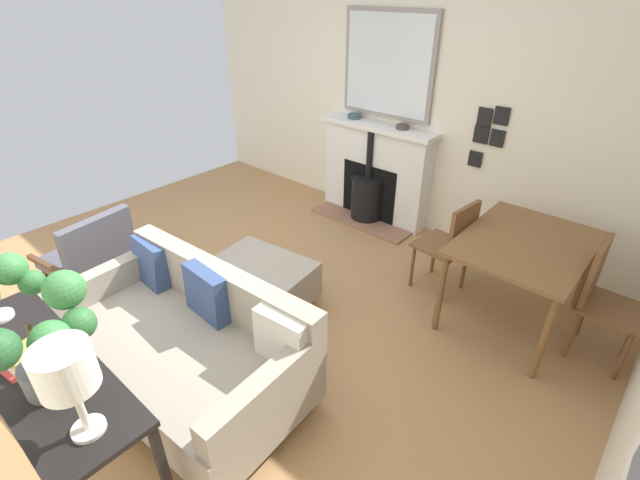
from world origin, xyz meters
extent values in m
cube|color=#A87A4C|center=(0.00, 0.00, 0.00)|extent=(4.82, 5.47, 0.01)
cube|color=silver|center=(-2.41, 0.00, 1.44)|extent=(0.12, 5.47, 2.88)
cube|color=#93664C|center=(-1.97, -0.12, 0.01)|extent=(0.30, 1.21, 0.03)
cube|color=white|center=(-2.23, -0.12, 0.51)|extent=(0.23, 1.28, 1.03)
cube|color=black|center=(-2.14, -0.12, 0.34)|extent=(0.06, 0.70, 0.61)
cylinder|color=black|center=(-2.10, -0.12, 0.26)|extent=(0.36, 0.36, 0.46)
cylinder|color=black|center=(-2.10, -0.12, 0.50)|extent=(0.38, 0.38, 0.02)
cylinder|color=black|center=(-2.10, -0.12, 0.77)|extent=(0.07, 0.07, 0.52)
cube|color=white|center=(-2.21, -0.12, 1.05)|extent=(0.28, 1.36, 0.05)
cube|color=gray|center=(-2.33, -0.12, 1.65)|extent=(0.04, 1.06, 1.03)
cube|color=silver|center=(-2.31, -0.12, 1.65)|extent=(0.01, 0.98, 0.95)
cylinder|color=#334C56|center=(-2.23, -0.45, 1.10)|extent=(0.15, 0.15, 0.05)
torus|color=#334C56|center=(-2.23, -0.45, 1.12)|extent=(0.15, 0.15, 0.01)
cylinder|color=#47382D|center=(-2.23, 0.17, 1.10)|extent=(0.14, 0.14, 0.04)
torus|color=#47382D|center=(-2.23, 0.17, 1.12)|extent=(0.14, 0.14, 0.01)
cylinder|color=#B2B2B7|center=(1.11, -0.30, 0.05)|extent=(0.04, 0.04, 0.10)
cylinder|color=#B2B2B7|center=(0.39, -0.34, 0.05)|extent=(0.04, 0.04, 0.10)
cylinder|color=#B2B2B7|center=(0.30, 1.11, 0.05)|extent=(0.04, 0.04, 0.10)
cube|color=gray|center=(0.71, 0.41, 0.26)|extent=(1.00, 1.77, 0.32)
cube|color=gray|center=(0.32, 0.38, 0.60)|extent=(0.24, 1.72, 0.35)
cube|color=gray|center=(0.76, -0.39, 0.52)|extent=(0.86, 0.17, 0.20)
cube|color=gray|center=(0.66, 1.20, 0.52)|extent=(0.86, 0.17, 0.20)
cube|color=#334775|center=(0.46, -0.26, 0.58)|extent=(0.17, 0.36, 0.36)
cube|color=#334775|center=(0.42, 0.37, 0.59)|extent=(0.14, 0.37, 0.37)
cube|color=beige|center=(0.38, 1.04, 0.58)|extent=(0.15, 0.35, 0.35)
cylinder|color=#B2B2B7|center=(0.09, -0.13, 0.04)|extent=(0.04, 0.04, 0.09)
cylinder|color=#B2B2B7|center=(0.01, 0.51, 0.04)|extent=(0.04, 0.04, 0.09)
cylinder|color=#B2B2B7|center=(-0.44, -0.20, 0.04)|extent=(0.04, 0.04, 0.09)
cylinder|color=#B2B2B7|center=(-0.52, 0.44, 0.04)|extent=(0.04, 0.04, 0.09)
cube|color=gray|center=(-0.21, 0.15, 0.25)|extent=(0.75, 0.88, 0.31)
cube|color=#4C3321|center=(0.38, -1.38, 0.16)|extent=(0.05, 0.05, 0.33)
cube|color=#4C3321|center=(0.89, -1.30, 0.16)|extent=(0.05, 0.05, 0.33)
cube|color=#4C3321|center=(0.31, -0.91, 0.16)|extent=(0.05, 0.05, 0.33)
cube|color=#4C3321|center=(0.81, -0.83, 0.16)|extent=(0.05, 0.05, 0.33)
cube|color=#4C4C56|center=(0.60, -1.11, 0.35)|extent=(0.68, 0.64, 0.08)
cube|color=#4C4C56|center=(0.56, -0.86, 0.59)|extent=(0.61, 0.20, 0.41)
cube|color=#4C3321|center=(0.28, -1.16, 0.44)|extent=(0.12, 0.53, 0.04)
cube|color=#4C3321|center=(0.91, -1.06, 0.44)|extent=(0.12, 0.53, 0.04)
cube|color=black|center=(1.23, -0.29, 0.36)|extent=(0.04, 0.04, 0.71)
cube|color=black|center=(1.23, 1.11, 0.36)|extent=(0.04, 0.04, 0.71)
cube|color=black|center=(1.42, 0.41, 0.73)|extent=(0.44, 1.46, 0.03)
cylinder|color=white|center=(1.42, -0.14, 0.75)|extent=(0.14, 0.14, 0.02)
cylinder|color=beige|center=(1.42, 0.96, 0.75)|extent=(0.14, 0.14, 0.02)
cylinder|color=beige|center=(1.42, 0.96, 0.89)|extent=(0.03, 0.03, 0.25)
cylinder|color=silver|center=(1.42, 0.96, 1.11)|extent=(0.23, 0.23, 0.19)
cylinder|color=#4C4C51|center=(1.42, 0.59, 0.82)|extent=(0.23, 0.23, 0.14)
cylinder|color=brown|center=(1.42, 0.59, 1.00)|extent=(0.02, 0.02, 0.23)
sphere|color=#387A3D|center=(1.39, 0.75, 1.10)|extent=(0.17, 0.17, 0.17)
sphere|color=#2D6633|center=(1.27, 0.73, 1.10)|extent=(0.14, 0.14, 0.14)
sphere|color=#387A3D|center=(1.25, 0.63, 1.23)|extent=(0.18, 0.18, 0.18)
sphere|color=#2D6633|center=(1.32, 0.46, 1.22)|extent=(0.11, 0.11, 0.11)
sphere|color=#387A3D|center=(1.37, 0.40, 1.29)|extent=(0.15, 0.15, 0.15)
cube|color=#B23833|center=(1.42, 0.33, 0.76)|extent=(0.30, 0.23, 0.03)
cube|color=beige|center=(1.42, 0.34, 0.78)|extent=(0.25, 0.18, 0.02)
cube|color=olive|center=(1.41, 0.34, 0.81)|extent=(0.25, 0.19, 0.03)
cylinder|color=brown|center=(-1.95, 1.40, 0.35)|extent=(0.05, 0.05, 0.69)
cylinder|color=brown|center=(-0.93, 1.40, 0.35)|extent=(0.05, 0.05, 0.69)
cylinder|color=brown|center=(-1.95, 2.15, 0.35)|extent=(0.05, 0.05, 0.69)
cylinder|color=brown|center=(-0.93, 2.15, 0.35)|extent=(0.05, 0.05, 0.69)
cube|color=brown|center=(-1.44, 1.78, 0.71)|extent=(1.12, 0.85, 0.03)
cylinder|color=brown|center=(-1.61, 0.99, 0.21)|extent=(0.04, 0.04, 0.42)
cylinder|color=brown|center=(-1.30, 0.95, 0.21)|extent=(0.04, 0.04, 0.42)
cylinder|color=brown|center=(-1.58, 1.31, 0.21)|extent=(0.04, 0.04, 0.42)
cylinder|color=brown|center=(-1.26, 1.27, 0.21)|extent=(0.04, 0.04, 0.42)
cube|color=brown|center=(-1.44, 1.13, 0.43)|extent=(0.45, 0.45, 0.02)
cube|color=brown|center=(-1.42, 1.30, 0.66)|extent=(0.36, 0.08, 0.42)
cylinder|color=brown|center=(-1.28, 2.58, 0.21)|extent=(0.03, 0.03, 0.43)
cylinder|color=brown|center=(-1.60, 2.58, 0.21)|extent=(0.03, 0.03, 0.43)
cylinder|color=brown|center=(-1.28, 2.26, 0.21)|extent=(0.03, 0.03, 0.43)
cylinder|color=brown|center=(-1.60, 2.26, 0.21)|extent=(0.03, 0.03, 0.43)
cube|color=brown|center=(-1.44, 2.42, 0.43)|extent=(0.40, 0.40, 0.02)
cube|color=brown|center=(-1.44, 2.25, 0.67)|extent=(0.36, 0.04, 0.45)
cube|color=black|center=(-2.34, 0.95, 1.32)|extent=(0.02, 0.13, 0.16)
cube|color=black|center=(-2.34, 1.10, 1.35)|extent=(0.02, 0.13, 0.16)
cube|color=black|center=(-2.34, 0.95, 1.15)|extent=(0.02, 0.14, 0.16)
cube|color=black|center=(-2.34, 1.10, 1.15)|extent=(0.02, 0.12, 0.15)
cube|color=black|center=(-2.34, 0.93, 0.91)|extent=(0.02, 0.13, 0.15)
camera|label=1|loc=(1.68, 2.48, 2.38)|focal=24.85mm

